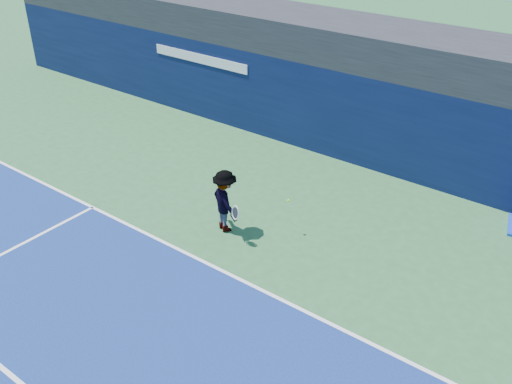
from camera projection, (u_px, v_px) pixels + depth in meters
ground at (132, 344)px, 11.79m from camera, size 80.00×80.00×0.00m
baseline at (225, 272)px, 13.86m from camera, size 24.00×0.10×0.01m
stadium_band at (395, 48)px, 17.93m from camera, size 36.00×3.00×1.20m
back_wall_assembly at (374, 120)px, 18.29m from camera, size 36.00×1.03×3.00m
tennis_player at (225, 201)px, 15.07m from camera, size 1.41×1.07×1.77m
tennis_ball at (288, 201)px, 14.89m from camera, size 0.07×0.07×0.07m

